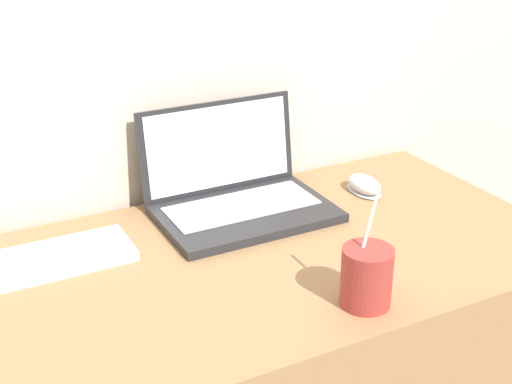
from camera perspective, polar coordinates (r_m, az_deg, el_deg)
name	(u,v)px	position (r m, az deg, el deg)	size (l,w,h in m)	color
laptop	(236,191)	(1.61, -1.59, 0.12)	(0.38, 0.29, 0.23)	#232326
drink_cup	(367,276)	(1.27, 8.84, -6.64)	(0.09, 0.09, 0.20)	#9E332D
computer_mouse	(364,185)	(1.73, 8.67, 0.54)	(0.06, 0.11, 0.04)	#B2B2B7
external_keyboard	(18,267)	(1.45, -18.49, -5.70)	(0.44, 0.14, 0.02)	silver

